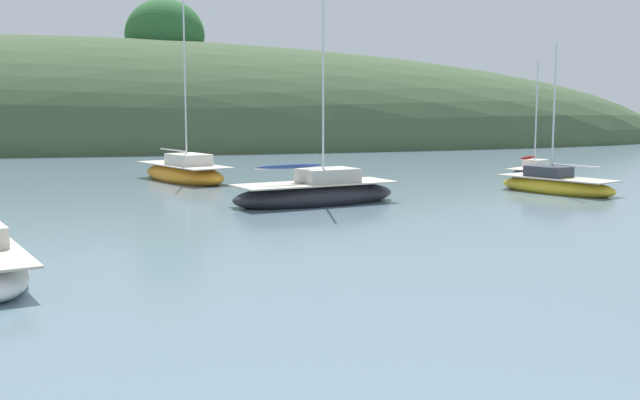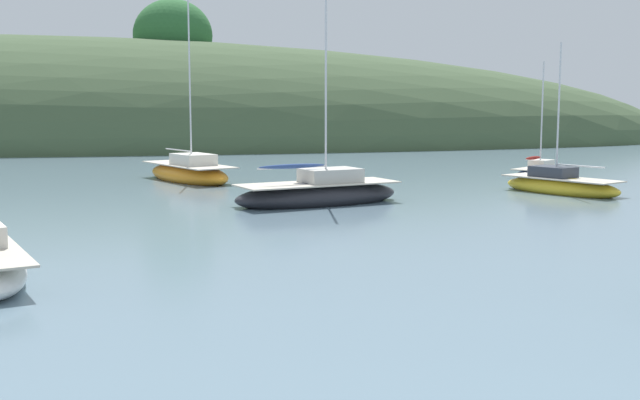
# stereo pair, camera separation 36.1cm
# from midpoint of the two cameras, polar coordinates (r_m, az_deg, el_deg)

# --- Properties ---
(sailboat_navy_dinghy) EXTENTS (6.01, 8.34, 10.65)m
(sailboat_navy_dinghy) POSITION_cam_midpoint_polar(r_m,az_deg,el_deg) (44.89, -10.13, 1.97)
(sailboat_navy_dinghy) COLOR orange
(sailboat_navy_dinghy) RESTS_ON ground
(sailboat_grey_yawl) EXTENTS (4.63, 4.29, 7.01)m
(sailboat_grey_yawl) POSITION_cam_midpoint_polar(r_m,az_deg,el_deg) (48.42, 15.10, 2.04)
(sailboat_grey_yawl) COLOR navy
(sailboat_grey_yawl) RESTS_ON ground
(sailboat_white_near) EXTENTS (4.97, 6.58, 7.57)m
(sailboat_white_near) POSITION_cam_midpoint_polar(r_m,az_deg,el_deg) (40.19, 16.62, 1.06)
(sailboat_white_near) COLOR gold
(sailboat_white_near) RESTS_ON ground
(sailboat_teal_outer) EXTENTS (8.24, 5.04, 10.33)m
(sailboat_teal_outer) POSITION_cam_midpoint_polar(r_m,az_deg,el_deg) (34.28, -0.57, 0.49)
(sailboat_teal_outer) COLOR #232328
(sailboat_teal_outer) RESTS_ON ground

